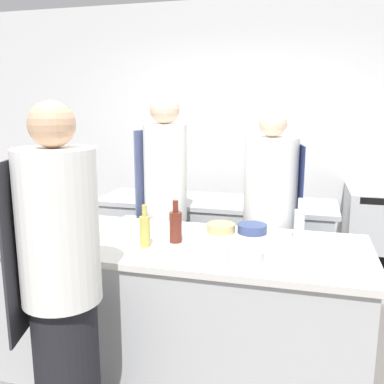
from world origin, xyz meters
name	(u,v)px	position (x,y,z in m)	size (l,w,h in m)	color
ground_plane	(179,367)	(0.00, 0.00, 0.00)	(16.00, 16.00, 0.00)	#605B56
wall_back	(234,136)	(0.00, 2.13, 1.40)	(8.00, 0.06, 2.80)	silver
prep_counter	(178,306)	(0.00, 0.00, 0.45)	(2.37, 0.91, 0.89)	#B7BABC
pass_counter	(214,247)	(-0.02, 1.22, 0.45)	(2.13, 0.66, 0.89)	#B7BABC
chef_at_prep_near	(62,286)	(-0.35, -0.77, 0.88)	(0.43, 0.42, 1.76)	black
chef_at_stove	(270,224)	(0.52, 0.69, 0.85)	(0.44, 0.42, 1.71)	black
chef_at_pass_far	(165,208)	(-0.31, 0.67, 0.92)	(0.38, 0.37, 1.82)	black
bottle_olive_oil	(176,226)	(-0.01, -0.01, 1.00)	(0.08, 0.08, 0.27)	#5B2319
bottle_vinegar	(145,230)	(-0.17, -0.14, 0.99)	(0.06, 0.06, 0.26)	#B2A84C
bottle_wine	(299,223)	(0.74, 0.25, 1.00)	(0.07, 0.07, 0.27)	silver
bowl_mixing_large	(221,228)	(0.22, 0.27, 0.92)	(0.19, 0.19, 0.06)	tan
bowl_prep_small	(245,254)	(0.46, -0.21, 0.92)	(0.21, 0.21, 0.06)	#B7BABC
bowl_ceramic_blue	(252,229)	(0.43, 0.30, 0.92)	(0.20, 0.20, 0.06)	navy
bowl_wooden_salad	(41,222)	(-1.01, 0.04, 0.93)	(0.16, 0.16, 0.09)	white
cup	(130,222)	(-0.41, 0.20, 0.93)	(0.09, 0.09, 0.08)	white
cutting_board	(331,257)	(0.92, -0.07, 0.90)	(0.35, 0.21, 0.01)	white
stockpot	(268,191)	(0.44, 1.34, 0.97)	(0.26, 0.26, 0.16)	#B7BABC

